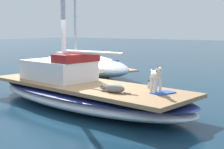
# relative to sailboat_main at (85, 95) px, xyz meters

# --- Properties ---
(ground_plane) EXTENTS (120.00, 120.00, 0.00)m
(ground_plane) POSITION_rel_sailboat_main_xyz_m (0.00, 0.00, -0.34)
(ground_plane) COLOR #143347
(sailboat_main) EXTENTS (3.20, 7.45, 0.66)m
(sailboat_main) POSITION_rel_sailboat_main_xyz_m (0.00, 0.00, 0.00)
(sailboat_main) COLOR white
(sailboat_main) RESTS_ON ground
(cabin_house) EXTENTS (1.61, 2.35, 0.84)m
(cabin_house) POSITION_rel_sailboat_main_xyz_m (0.12, 1.11, 0.67)
(cabin_house) COLOR silver
(cabin_house) RESTS_ON sailboat_main
(dog_white) EXTENTS (0.73, 0.71, 0.70)m
(dog_white) POSITION_rel_sailboat_main_xyz_m (0.05, -2.33, 0.75)
(dog_white) COLOR silver
(dog_white) RESTS_ON sailboat_main
(dog_grey) EXTENTS (0.28, 0.95, 0.22)m
(dog_grey) POSITION_rel_sailboat_main_xyz_m (-0.55, -1.45, 0.43)
(dog_grey) COLOR gray
(dog_grey) RESTS_ON sailboat_main
(deck_winch) EXTENTS (0.16, 0.16, 0.21)m
(deck_winch) POSITION_rel_sailboat_main_xyz_m (0.54, -1.88, 0.42)
(deck_winch) COLOR #B7B7BC
(deck_winch) RESTS_ON sailboat_main
(deck_towel) EXTENTS (0.64, 0.52, 0.03)m
(deck_towel) POSITION_rel_sailboat_main_xyz_m (0.08, -2.50, 0.34)
(deck_towel) COLOR blue
(deck_towel) RESTS_ON sailboat_main
(moored_boat_starboard_side) EXTENTS (5.72, 8.39, 6.08)m
(moored_boat_starboard_side) POSITION_rel_sailboat_main_xyz_m (5.28, 4.86, 0.19)
(moored_boat_starboard_side) COLOR white
(moored_boat_starboard_side) RESTS_ON ground
(mooring_buoy) EXTENTS (0.44, 0.44, 0.44)m
(mooring_buoy) POSITION_rel_sailboat_main_xyz_m (4.16, 2.50, -0.12)
(mooring_buoy) COLOR #E55119
(mooring_buoy) RESTS_ON ground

